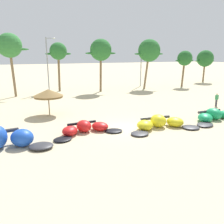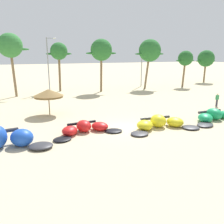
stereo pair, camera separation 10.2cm
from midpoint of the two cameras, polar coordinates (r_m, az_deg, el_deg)
The scene contains 14 objects.
ground_plane at distance 20.79m, azimuth 3.56°, elevation -3.79°, with size 260.00×260.00×0.00m, color beige.
kite_left at distance 19.48m, azimuth -6.39°, elevation -3.94°, with size 6.11×3.02×0.97m.
kite_left_of_center at distance 20.93m, azimuth 11.76°, elevation -2.71°, with size 6.77×3.23×1.12m.
kite_center at distance 25.06m, azimuth 24.19°, elevation -0.90°, with size 6.87×3.19×1.11m.
beach_umbrella_middle at distance 25.36m, azimuth -15.07°, elevation 4.40°, with size 3.09×3.09×2.75m.
person_near_kites at distance 31.55m, azimuth 24.24°, elevation 2.72°, with size 0.36×0.24×1.62m.
palm_left at distance 37.89m, azimuth -23.45°, elevation 14.48°, with size 5.23×3.49×9.20m.
palm_left_of_gap at distance 41.04m, azimuth -12.72°, elevation 14.04°, with size 4.27×2.85×8.12m.
palm_center_left at distance 39.90m, azimuth -2.53°, elevation 14.73°, with size 5.33×3.55×8.67m.
palm_center_right at distance 43.98m, azimuth 9.23°, elevation 14.46°, with size 5.96×3.97×8.82m.
palm_right_of_gap at distance 47.98m, azimuth 17.47°, elevation 12.25°, with size 4.24×2.83×6.85m.
palm_right at distance 57.20m, azimuth 21.92°, elevation 11.93°, with size 5.44×3.62×7.03m.
lamppost_west at distance 40.66m, azimuth -15.04°, elevation 11.64°, with size 1.63×0.24×8.86m.
lamppost_west_center at distance 46.84m, azimuth 7.40°, elevation 11.87°, with size 1.38×0.24×8.30m.
Camera 2 is at (-8.62, -17.81, 6.39)m, focal length 37.64 mm.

